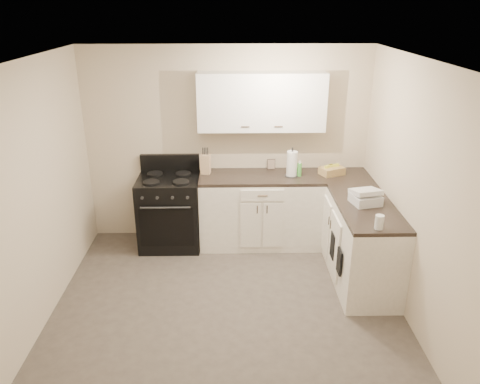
{
  "coord_description": "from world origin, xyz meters",
  "views": [
    {
      "loc": [
        0.05,
        -4.0,
        2.96
      ],
      "look_at": [
        0.15,
        0.85,
        0.99
      ],
      "focal_mm": 35.0,
      "sensor_mm": 36.0,
      "label": 1
    }
  ],
  "objects_px": {
    "stove": "(170,212)",
    "paper_towel": "(292,164)",
    "wicker_basket": "(332,171)",
    "knife_block": "(206,164)",
    "countertop_grill": "(365,199)"
  },
  "relations": [
    {
      "from": "paper_towel",
      "to": "countertop_grill",
      "type": "bearing_deg",
      "value": -51.79
    },
    {
      "from": "knife_block",
      "to": "paper_towel",
      "type": "bearing_deg",
      "value": 5.31
    },
    {
      "from": "wicker_basket",
      "to": "countertop_grill",
      "type": "height_order",
      "value": "countertop_grill"
    },
    {
      "from": "knife_block",
      "to": "paper_towel",
      "type": "height_order",
      "value": "paper_towel"
    },
    {
      "from": "stove",
      "to": "wicker_basket",
      "type": "relative_size",
      "value": 3.21
    },
    {
      "from": "paper_towel",
      "to": "wicker_basket",
      "type": "xyz_separation_m",
      "value": [
        0.51,
        0.05,
        -0.11
      ]
    },
    {
      "from": "wicker_basket",
      "to": "countertop_grill",
      "type": "distance_m",
      "value": 0.94
    },
    {
      "from": "stove",
      "to": "wicker_basket",
      "type": "xyz_separation_m",
      "value": [
        2.06,
        0.05,
        0.53
      ]
    },
    {
      "from": "paper_towel",
      "to": "countertop_grill",
      "type": "xyz_separation_m",
      "value": [
        0.69,
        -0.88,
        -0.11
      ]
    },
    {
      "from": "knife_block",
      "to": "wicker_basket",
      "type": "xyz_separation_m",
      "value": [
        1.59,
        -0.07,
        -0.08
      ]
    },
    {
      "from": "paper_towel",
      "to": "stove",
      "type": "bearing_deg",
      "value": -179.69
    },
    {
      "from": "countertop_grill",
      "to": "stove",
      "type": "bearing_deg",
      "value": 146.0
    },
    {
      "from": "knife_block",
      "to": "countertop_grill",
      "type": "bearing_deg",
      "value": -17.98
    },
    {
      "from": "stove",
      "to": "paper_towel",
      "type": "distance_m",
      "value": 1.67
    },
    {
      "from": "stove",
      "to": "knife_block",
      "type": "relative_size",
      "value": 3.67
    }
  ]
}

